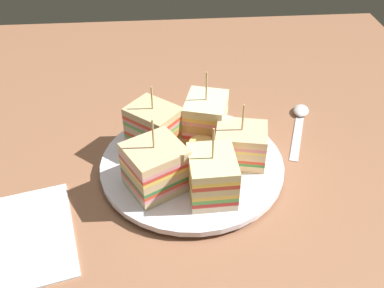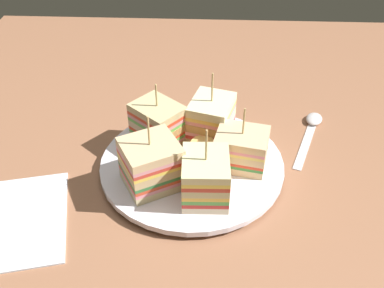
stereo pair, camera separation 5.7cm
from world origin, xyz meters
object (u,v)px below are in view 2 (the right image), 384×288
(sandwich_wedge_3, at_px, (158,124))
(chip_pile, at_px, (198,159))
(sandwich_wedge_1, at_px, (241,150))
(sandwich_wedge_0, at_px, (205,177))
(spoon, at_px, (312,126))
(napkin, at_px, (13,220))
(plate, at_px, (192,165))
(sandwich_wedge_2, at_px, (211,119))
(sandwich_wedge_4, at_px, (151,164))

(sandwich_wedge_3, bearing_deg, chip_pile, 0.67)
(sandwich_wedge_1, bearing_deg, chip_pile, 14.45)
(sandwich_wedge_0, relative_size, chip_pile, 1.28)
(sandwich_wedge_1, relative_size, chip_pile, 1.13)
(sandwich_wedge_1, relative_size, sandwich_wedge_3, 0.94)
(sandwich_wedge_0, relative_size, spoon, 0.72)
(sandwich_wedge_0, xyz_separation_m, chip_pile, (-0.06, -0.01, -0.02))
(sandwich_wedge_1, height_order, napkin, sandwich_wedge_1)
(plate, xyz_separation_m, chip_pile, (0.01, 0.01, 0.02))
(sandwich_wedge_2, height_order, napkin, sandwich_wedge_2)
(sandwich_wedge_3, bearing_deg, sandwich_wedge_0, -16.23)
(sandwich_wedge_3, bearing_deg, plate, -0.14)
(sandwich_wedge_3, distance_m, sandwich_wedge_4, 0.08)
(sandwich_wedge_2, bearing_deg, chip_pile, 2.59)
(sandwich_wedge_0, relative_size, sandwich_wedge_4, 0.98)
(plate, height_order, sandwich_wedge_1, sandwich_wedge_1)
(sandwich_wedge_3, bearing_deg, sandwich_wedge_4, -48.92)
(plate, bearing_deg, sandwich_wedge_2, 157.84)
(sandwich_wedge_4, distance_m, spoon, 0.27)
(plate, distance_m, napkin, 0.23)
(sandwich_wedge_2, relative_size, chip_pile, 1.31)
(sandwich_wedge_1, relative_size, spoon, 0.63)
(plate, xyz_separation_m, sandwich_wedge_0, (0.06, 0.02, 0.03))
(plate, height_order, napkin, plate)
(sandwich_wedge_3, relative_size, napkin, 0.63)
(sandwich_wedge_2, distance_m, spoon, 0.16)
(sandwich_wedge_0, xyz_separation_m, spoon, (-0.16, 0.16, -0.04))
(sandwich_wedge_1, distance_m, napkin, 0.29)
(sandwich_wedge_2, height_order, sandwich_wedge_3, sandwich_wedge_2)
(sandwich_wedge_2, bearing_deg, sandwich_wedge_0, 13.71)
(sandwich_wedge_2, bearing_deg, plate, -5.96)
(sandwich_wedge_0, distance_m, sandwich_wedge_3, 0.12)
(sandwich_wedge_3, distance_m, napkin, 0.22)
(sandwich_wedge_1, relative_size, sandwich_wedge_4, 0.86)
(sandwich_wedge_1, xyz_separation_m, chip_pile, (0.00, -0.06, -0.01))
(sandwich_wedge_2, xyz_separation_m, sandwich_wedge_4, (0.10, -0.07, 0.00))
(sandwich_wedge_1, height_order, spoon, sandwich_wedge_1)
(plate, distance_m, sandwich_wedge_0, 0.07)
(sandwich_wedge_3, height_order, napkin, sandwich_wedge_3)
(spoon, bearing_deg, sandwich_wedge_4, 142.87)
(spoon, bearing_deg, chip_pile, 142.72)
(plate, distance_m, sandwich_wedge_4, 0.07)
(spoon, relative_size, napkin, 0.93)
(plate, bearing_deg, sandwich_wedge_3, -130.68)
(sandwich_wedge_1, distance_m, chip_pile, 0.06)
(plate, relative_size, sandwich_wedge_2, 2.42)
(sandwich_wedge_2, distance_m, sandwich_wedge_4, 0.12)
(plate, distance_m, sandwich_wedge_3, 0.07)
(sandwich_wedge_3, bearing_deg, sandwich_wedge_2, 54.07)
(sandwich_wedge_3, bearing_deg, napkin, -97.38)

